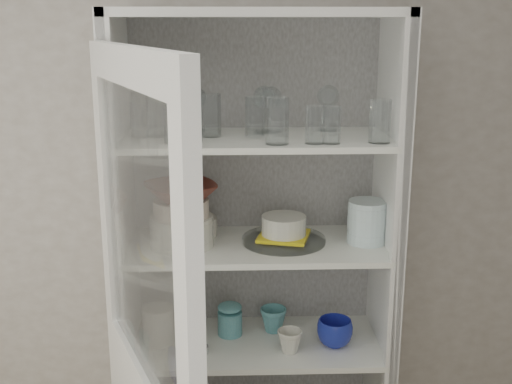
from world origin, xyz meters
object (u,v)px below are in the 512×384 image
(yellow_trivet, at_px, (284,236))
(glass_platter, at_px, (284,240))
(goblet_2, at_px, (271,107))
(white_ramekin, at_px, (284,225))
(cream_bowl, at_px, (181,208))
(pantry_cabinet, at_px, (255,313))
(goblet_0, at_px, (196,107))
(mug_blue, at_px, (335,333))
(goblet_3, at_px, (328,106))
(white_canister, at_px, (158,325))
(mug_white, at_px, (290,341))
(plate_stack_back, at_px, (190,226))
(plate_stack_front, at_px, (182,231))
(teal_jar, at_px, (230,321))
(terracotta_bowl, at_px, (181,191))
(measuring_cups, at_px, (189,349))
(goblet_1, at_px, (264,107))
(mug_teal, at_px, (273,320))
(grey_bowl_stack, at_px, (367,222))

(yellow_trivet, bearing_deg, glass_platter, 0.00)
(goblet_2, bearing_deg, white_ramekin, -63.03)
(cream_bowl, bearing_deg, pantry_cabinet, 17.88)
(goblet_0, height_order, mug_blue, goblet_0)
(cream_bowl, bearing_deg, goblet_3, 14.14)
(white_canister, bearing_deg, mug_blue, -4.46)
(goblet_0, distance_m, glass_platter, 0.59)
(white_ramekin, distance_m, mug_white, 0.43)
(goblet_3, height_order, plate_stack_back, goblet_3)
(plate_stack_front, xyz_separation_m, teal_jar, (0.17, 0.07, -0.40))
(goblet_3, distance_m, terracotta_bowl, 0.63)
(goblet_0, bearing_deg, white_ramekin, -19.33)
(plate_stack_front, bearing_deg, measuring_cups, -75.46)
(goblet_1, xyz_separation_m, teal_jar, (-0.13, -0.02, -0.84))
(goblet_0, relative_size, white_canister, 1.25)
(mug_white, bearing_deg, white_canister, 144.46)
(mug_blue, xyz_separation_m, teal_jar, (-0.40, 0.10, 0.00))
(measuring_cups, bearing_deg, pantry_cabinet, 33.41)
(teal_jar, bearing_deg, plate_stack_front, -157.70)
(white_ramekin, bearing_deg, teal_jar, 166.89)
(goblet_2, height_order, plate_stack_front, goblet_2)
(cream_bowl, distance_m, white_ramekin, 0.38)
(terracotta_bowl, distance_m, white_canister, 0.54)
(goblet_1, relative_size, cream_bowl, 0.92)
(goblet_1, bearing_deg, mug_teal, -3.07)
(plate_stack_back, height_order, measuring_cups, plate_stack_back)
(goblet_3, xyz_separation_m, measuring_cups, (-0.52, -0.22, -0.87))
(mug_teal, relative_size, mug_white, 1.12)
(terracotta_bowl, relative_size, teal_jar, 2.16)
(yellow_trivet, height_order, mug_white, yellow_trivet)
(terracotta_bowl, xyz_separation_m, grey_bowl_stack, (0.68, 0.01, -0.12))
(goblet_1, relative_size, plate_stack_back, 0.89)
(plate_stack_back, height_order, teal_jar, plate_stack_back)
(plate_stack_back, distance_m, terracotta_bowl, 0.21)
(mug_blue, bearing_deg, pantry_cabinet, 172.91)
(terracotta_bowl, height_order, mug_teal, terracotta_bowl)
(yellow_trivet, distance_m, mug_teal, 0.38)
(goblet_0, xyz_separation_m, yellow_trivet, (0.32, -0.11, -0.47))
(plate_stack_front, relative_size, terracotta_bowl, 0.94)
(teal_jar, bearing_deg, goblet_3, 10.16)
(cream_bowl, xyz_separation_m, yellow_trivet, (0.38, 0.02, -0.12))
(terracotta_bowl, bearing_deg, yellow_trivet, 3.46)
(plate_stack_back, distance_m, white_canister, 0.40)
(white_ramekin, height_order, mug_blue, white_ramekin)
(cream_bowl, bearing_deg, measuring_cups, -75.46)
(mug_teal, bearing_deg, cream_bowl, -143.20)
(glass_platter, bearing_deg, grey_bowl_stack, -2.42)
(plate_stack_back, distance_m, white_ramekin, 0.37)
(plate_stack_back, xyz_separation_m, mug_blue, (0.55, -0.15, -0.38))
(plate_stack_front, bearing_deg, goblet_1, 17.31)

